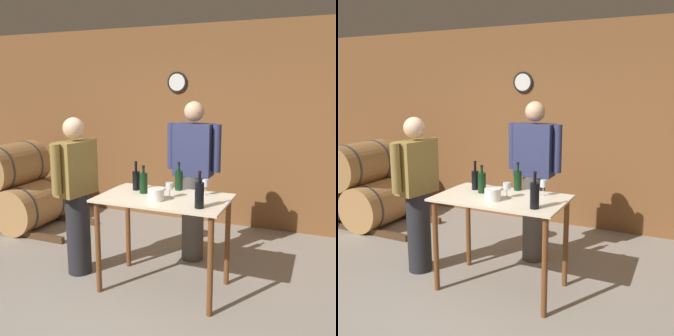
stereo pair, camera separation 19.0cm
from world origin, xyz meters
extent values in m
plane|color=gray|center=(0.00, 0.00, 0.00)|extent=(14.00, 14.00, 0.00)
cube|color=brown|center=(0.00, 2.48, 1.35)|extent=(8.40, 0.05, 2.70)
cylinder|color=black|center=(-0.39, 2.44, 1.94)|extent=(0.28, 0.03, 0.28)
cylinder|color=white|center=(-0.39, 2.42, 1.94)|extent=(0.23, 0.01, 0.23)
cube|color=#4C331E|center=(-2.39, 1.71, 0.04)|extent=(2.13, 0.06, 0.08)
cylinder|color=#38383D|center=(-2.71, 1.62, 0.30)|extent=(0.62, 0.03, 0.62)
cylinder|color=#AD7F4C|center=(-2.07, 1.35, 0.30)|extent=(0.61, 0.89, 0.61)
cylinder|color=#38383D|center=(-2.07, 1.08, 0.30)|extent=(0.62, 0.03, 0.62)
cylinder|color=#38383D|center=(-2.07, 1.62, 0.30)|extent=(0.62, 0.03, 0.62)
cylinder|color=#9E7242|center=(-2.39, 1.35, 0.82)|extent=(0.61, 0.89, 0.61)
cylinder|color=#38383D|center=(-2.39, 1.62, 0.82)|extent=(0.62, 0.03, 0.62)
cube|color=beige|center=(0.23, 0.46, 0.88)|extent=(1.18, 0.71, 0.02)
cylinder|color=brown|center=(-0.30, 0.17, 0.44)|extent=(0.05, 0.05, 0.87)
cylinder|color=brown|center=(0.76, 0.17, 0.44)|extent=(0.05, 0.05, 0.87)
cylinder|color=brown|center=(-0.30, 0.75, 0.44)|extent=(0.05, 0.05, 0.87)
cylinder|color=brown|center=(0.76, 0.75, 0.44)|extent=(0.05, 0.05, 0.87)
cylinder|color=black|center=(-0.12, 0.60, 0.98)|extent=(0.07, 0.07, 0.18)
cylinder|color=black|center=(-0.12, 0.60, 1.12)|extent=(0.02, 0.02, 0.10)
cylinder|color=black|center=(-0.12, 0.60, 1.16)|extent=(0.03, 0.03, 0.02)
cylinder|color=black|center=(0.00, 0.52, 0.99)|extent=(0.08, 0.08, 0.19)
cylinder|color=black|center=(0.00, 0.52, 1.12)|extent=(0.02, 0.02, 0.07)
cylinder|color=black|center=(0.00, 0.52, 1.15)|extent=(0.03, 0.03, 0.02)
cylinder|color=black|center=(0.27, 0.75, 0.99)|extent=(0.08, 0.08, 0.19)
cylinder|color=black|center=(0.27, 0.75, 1.12)|extent=(0.02, 0.02, 0.09)
cylinder|color=black|center=(0.27, 0.75, 1.16)|extent=(0.03, 0.03, 0.02)
cylinder|color=black|center=(0.63, 0.26, 1.00)|extent=(0.08, 0.08, 0.22)
cylinder|color=black|center=(0.63, 0.26, 1.16)|extent=(0.02, 0.02, 0.10)
cylinder|color=black|center=(0.63, 0.26, 1.19)|extent=(0.03, 0.03, 0.02)
cylinder|color=silver|center=(0.28, 0.47, 0.89)|extent=(0.06, 0.06, 0.00)
cylinder|color=silver|center=(0.28, 0.47, 0.93)|extent=(0.01, 0.01, 0.08)
cylinder|color=silver|center=(0.28, 0.47, 1.00)|extent=(0.07, 0.07, 0.06)
cylinder|color=silver|center=(0.56, 0.66, 0.89)|extent=(0.06, 0.06, 0.00)
cylinder|color=silver|center=(0.56, 0.66, 0.94)|extent=(0.01, 0.01, 0.08)
cylinder|color=silver|center=(0.56, 0.66, 1.01)|extent=(0.06, 0.06, 0.07)
cylinder|color=white|center=(0.21, 0.34, 0.95)|extent=(0.15, 0.15, 0.11)
cylinder|color=#232328|center=(-0.70, 0.44, 0.41)|extent=(0.24, 0.24, 0.83)
cube|color=olive|center=(-0.70, 0.44, 1.09)|extent=(0.29, 0.43, 0.53)
sphere|color=beige|center=(-0.70, 0.44, 1.48)|extent=(0.21, 0.21, 0.21)
cylinder|color=olive|center=(-0.74, 0.20, 1.12)|extent=(0.09, 0.09, 0.48)
cylinder|color=olive|center=(-0.66, 0.69, 1.12)|extent=(0.09, 0.09, 0.48)
cylinder|color=#4C4742|center=(0.27, 1.19, 0.47)|extent=(0.24, 0.24, 0.95)
cube|color=navy|center=(0.27, 1.19, 1.23)|extent=(0.40, 0.22, 0.55)
sphere|color=tan|center=(0.27, 1.19, 1.63)|extent=(0.21, 0.21, 0.21)
cylinder|color=navy|center=(0.52, 1.19, 1.25)|extent=(0.09, 0.09, 0.50)
cylinder|color=navy|center=(0.02, 1.19, 1.25)|extent=(0.09, 0.09, 0.50)
camera|label=1|loc=(1.56, -2.71, 1.86)|focal=42.00mm
camera|label=2|loc=(1.73, -2.63, 1.86)|focal=42.00mm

